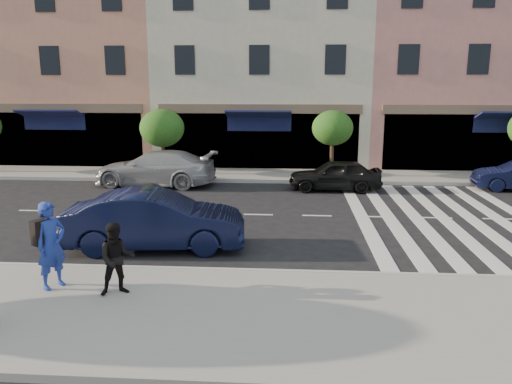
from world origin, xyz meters
name	(u,v)px	position (x,y,z in m)	size (l,w,h in m)	color
ground	(249,254)	(0.00, 0.00, 0.00)	(120.00, 120.00, 0.00)	black
sidewalk_near	(233,316)	(0.00, -3.75, 0.07)	(60.00, 4.50, 0.15)	gray
sidewalk_far	(268,175)	(0.00, 11.00, 0.07)	(60.00, 3.00, 0.15)	gray
building_west_mid	(84,37)	(-11.00, 17.00, 7.00)	(10.00, 9.00, 14.00)	tan
building_centre	(264,63)	(-0.50, 17.00, 5.50)	(11.00, 9.00, 11.00)	beige
building_east_mid	(481,44)	(11.50, 17.00, 6.50)	(13.00, 9.00, 13.00)	tan
street_tree_wb	(162,128)	(-5.00, 10.80, 2.31)	(2.10, 2.10, 3.06)	#473323
street_tree_c	(333,128)	(3.00, 10.80, 2.36)	(1.90, 1.90, 3.04)	#473323
photographer	(51,245)	(-3.95, -2.79, 1.09)	(0.68, 0.45, 1.88)	navy
walker	(117,259)	(-2.46, -3.03, 0.91)	(0.74, 0.58, 1.52)	black
car_near_mid	(156,220)	(-2.56, 0.30, 0.79)	(1.68, 4.81, 1.58)	black
car_far_left	(155,168)	(-4.82, 8.65, 0.76)	(2.14, 5.27, 1.53)	#9A999E
car_far_mid	(335,175)	(2.94, 8.18, 0.65)	(1.53, 3.81, 1.30)	black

